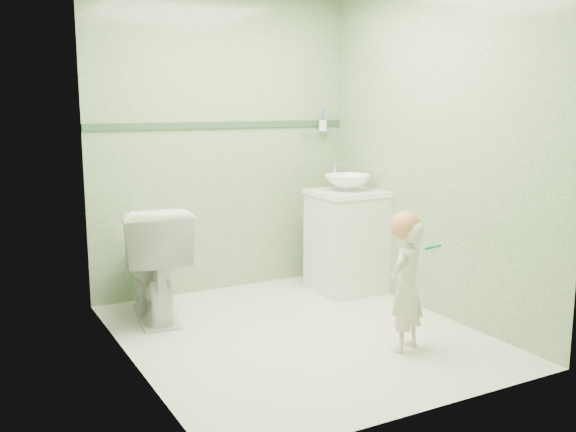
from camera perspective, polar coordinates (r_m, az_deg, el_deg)
ground at (r=4.38m, az=0.95°, el=-10.39°), size 2.50×2.50×0.00m
room_shell at (r=4.12m, az=1.00°, el=5.44°), size 2.50×2.54×2.40m
trim_stripe at (r=5.22m, az=-5.76°, el=8.02°), size 2.20×0.02×0.05m
vanity at (r=5.27m, az=5.19°, el=-2.38°), size 0.52×0.50×0.80m
counter at (r=5.20m, az=5.26°, el=2.04°), size 0.54×0.52×0.04m
basin at (r=5.18m, az=5.27°, el=2.96°), size 0.37×0.37×0.13m
faucet at (r=5.33m, az=4.18°, el=4.03°), size 0.03×0.13×0.18m
cup_holder at (r=5.58m, az=3.04°, el=7.99°), size 0.26×0.07×0.21m
toilet at (r=4.70m, az=-11.83°, el=-3.95°), size 0.57×0.87×0.83m
toddler at (r=4.07m, az=10.40°, el=-6.12°), size 0.35×0.30×0.82m
hair_cap at (r=4.00m, az=10.34°, el=-0.86°), size 0.18×0.18×0.18m
teal_toothbrush at (r=4.01m, az=12.58°, el=-2.66°), size 0.10×0.14×0.08m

